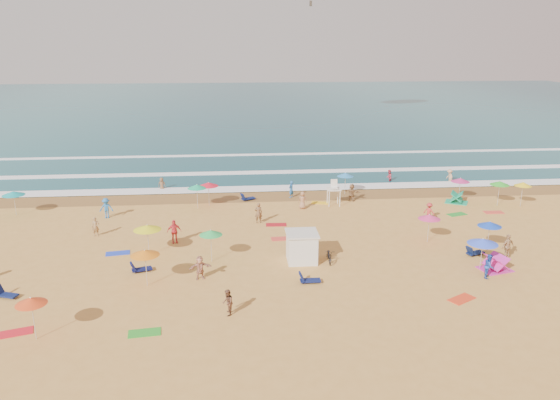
{
  "coord_description": "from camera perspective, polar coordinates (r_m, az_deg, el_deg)",
  "views": [
    {
      "loc": [
        -4.27,
        -39.11,
        14.99
      ],
      "look_at": [
        -0.31,
        6.0,
        1.5
      ],
      "focal_mm": 35.0,
      "sensor_mm": 36.0,
      "label": 1
    }
  ],
  "objects": [
    {
      "name": "popup_tents",
      "position": [
        46.81,
        19.52,
        -2.3
      ],
      "size": [
        6.05,
        17.59,
        1.2
      ],
      "color": "#D930A3",
      "rests_on": "ground"
    },
    {
      "name": "beachgoers",
      "position": [
        45.65,
        1.54,
        -1.55
      ],
      "size": [
        40.78,
        29.14,
        2.09
      ],
      "color": "#DE373E",
      "rests_on": "ground"
    },
    {
      "name": "ground",
      "position": [
        42.1,
        1.14,
        -4.27
      ],
      "size": [
        220.0,
        220.0,
        0.0
      ],
      "primitive_type": "plane",
      "color": "gold",
      "rests_on": "ground"
    },
    {
      "name": "surf_foam",
      "position": [
        62.38,
        -0.95,
        2.78
      ],
      "size": [
        200.0,
        18.7,
        0.05
      ],
      "color": "white",
      "rests_on": "ground"
    },
    {
      "name": "beach_umbrellas",
      "position": [
        42.64,
        -0.65,
        -1.04
      ],
      "size": [
        53.51,
        27.16,
        0.64
      ],
      "color": "green",
      "rests_on": "ground"
    },
    {
      "name": "loungers",
      "position": [
        40.45,
        11.25,
        -5.24
      ],
      "size": [
        52.81,
        26.02,
        0.34
      ],
      "color": "#0F1B4F",
      "rests_on": "ground"
    },
    {
      "name": "bicycle",
      "position": [
        38.26,
        5.18,
        -5.78
      ],
      "size": [
        0.76,
        1.86,
        0.95
      ],
      "primitive_type": "imported",
      "rotation": [
        0.0,
        0.0,
        -0.07
      ],
      "color": "black",
      "rests_on": "ground"
    },
    {
      "name": "towels",
      "position": [
        39.98,
        4.93,
        -5.47
      ],
      "size": [
        36.62,
        24.72,
        0.03
      ],
      "color": "red",
      "rests_on": "ground"
    },
    {
      "name": "ocean",
      "position": [
        124.09,
        -3.05,
        9.63
      ],
      "size": [
        220.0,
        140.0,
        0.18
      ],
      "primitive_type": "cube",
      "color": "#0C4756",
      "rests_on": "ground"
    },
    {
      "name": "cabana_roof",
      "position": [
        37.68,
        2.31,
        -3.49
      ],
      "size": [
        2.2,
        2.2,
        0.12
      ],
      "primitive_type": "cube",
      "color": "silver",
      "rests_on": "cabana"
    },
    {
      "name": "wet_sand",
      "position": [
        53.91,
        -0.27,
        0.45
      ],
      "size": [
        220.0,
        220.0,
        0.0
      ],
      "primitive_type": "plane",
      "color": "olive",
      "rests_on": "ground"
    },
    {
      "name": "lifeguard_stand",
      "position": [
        50.85,
        5.63,
        0.6
      ],
      "size": [
        1.2,
        1.2,
        2.1
      ],
      "primitive_type": null,
      "color": "white",
      "rests_on": "ground"
    },
    {
      "name": "cabana",
      "position": [
        38.06,
        2.29,
        -4.99
      ],
      "size": [
        2.0,
        2.0,
        2.0
      ],
      "primitive_type": "cube",
      "color": "silver",
      "rests_on": "ground"
    }
  ]
}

